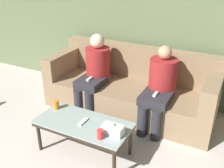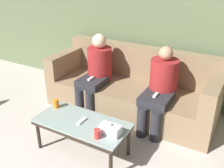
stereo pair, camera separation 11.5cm
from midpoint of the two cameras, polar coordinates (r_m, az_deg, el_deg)
wall_back at (r=3.97m, az=9.16°, el=14.67°), size 12.00×0.06×2.60m
couch at (r=3.82m, az=5.38°, el=-1.12°), size 2.39×0.91×0.88m
coffee_table at (r=2.95m, az=-5.43°, el=-8.88°), size 1.06×0.50×0.40m
cup_near_left at (r=2.65m, az=-1.96°, el=-10.80°), size 0.07×0.07×0.10m
cup_near_right at (r=3.21m, az=-11.06°, el=-4.19°), size 0.07×0.07×0.11m
tissue_box at (r=2.71m, az=0.84°, el=-9.88°), size 0.22×0.12×0.13m
game_remote at (r=2.92m, az=-5.48°, el=-8.03°), size 0.04×0.15×0.02m
seated_person_left_end at (r=3.75m, az=-2.51°, el=2.95°), size 0.35×0.64×1.10m
seated_person_mid_left at (r=3.38m, az=11.51°, el=-0.46°), size 0.36×0.68×1.07m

